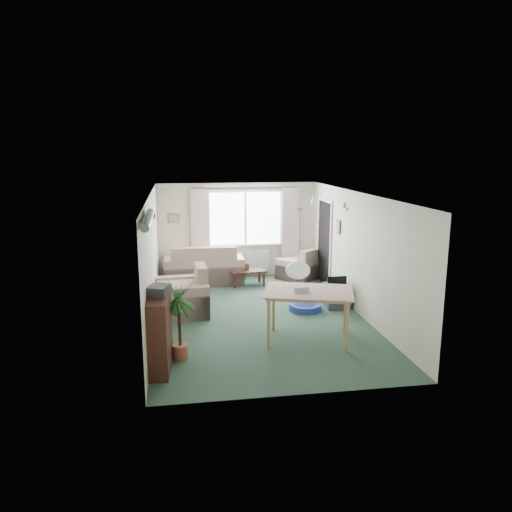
{
  "coord_description": "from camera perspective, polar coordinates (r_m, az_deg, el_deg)",
  "views": [
    {
      "loc": [
        -1.54,
        -9.21,
        3.21
      ],
      "look_at": [
        0.0,
        0.3,
        1.15
      ],
      "focal_mm": 35.0,
      "sensor_mm": 36.0,
      "label": 1
    }
  ],
  "objects": [
    {
      "name": "hifi_box",
      "position": [
        7.45,
        -11.04,
        -3.85
      ],
      "size": [
        0.38,
        0.42,
        0.14
      ],
      "primitive_type": "cube",
      "rotation": [
        0.0,
        0.0,
        -0.33
      ],
      "color": "#303035",
      "rests_on": "bookshelf"
    },
    {
      "name": "armchair_left",
      "position": [
        10.0,
        -8.64,
        -3.88
      ],
      "size": [
        1.1,
        1.15,
        0.97
      ],
      "primitive_type": "cube",
      "rotation": [
        0.0,
        0.0,
        -1.51
      ],
      "color": "beige",
      "rests_on": "ground"
    },
    {
      "name": "ground",
      "position": [
        9.87,
        0.28,
        -6.9
      ],
      "size": [
        6.5,
        6.5,
        0.0
      ],
      "primitive_type": "plane",
      "color": "#294536"
    },
    {
      "name": "curtain_left",
      "position": [
        12.5,
        -6.39,
        3.07
      ],
      "size": [
        0.45,
        0.08,
        2.0
      ],
      "primitive_type": "cube",
      "color": "beige"
    },
    {
      "name": "tv_cube",
      "position": [
        10.51,
        9.18,
        -4.51
      ],
      "size": [
        0.49,
        0.54,
        0.48
      ],
      "primitive_type": "cube",
      "rotation": [
        0.0,
        0.0,
        -0.03
      ],
      "color": "#353539",
      "rests_on": "ground"
    },
    {
      "name": "curtain_rod",
      "position": [
        12.52,
        -1.2,
        7.76
      ],
      "size": [
        2.6,
        0.03,
        0.03
      ],
      "primitive_type": "cube",
      "color": "black"
    },
    {
      "name": "photo_frame",
      "position": [
        11.98,
        -1.07,
        -1.24
      ],
      "size": [
        0.12,
        0.05,
        0.16
      ],
      "primitive_type": "cube",
      "rotation": [
        0.0,
        0.0,
        -0.3
      ],
      "color": "brown",
      "rests_on": "coffee_table"
    },
    {
      "name": "doorway",
      "position": [
        12.14,
        7.84,
        1.47
      ],
      "size": [
        0.03,
        0.95,
        2.0
      ],
      "primitive_type": "cube",
      "color": "black"
    },
    {
      "name": "radiator",
      "position": [
        12.83,
        -1.18,
        -0.58
      ],
      "size": [
        1.2,
        0.1,
        0.55
      ],
      "primitive_type": "cube",
      "color": "white"
    },
    {
      "name": "dining_table",
      "position": [
        8.61,
        6.01,
        -6.84
      ],
      "size": [
        1.58,
        1.28,
        0.86
      ],
      "primitive_type": "cube",
      "rotation": [
        0.0,
        0.0,
        -0.3
      ],
      "color": "#A07956",
      "rests_on": "ground"
    },
    {
      "name": "wall_picture_right",
      "position": [
        11.11,
        9.39,
        3.32
      ],
      "size": [
        0.03,
        0.24,
        0.3
      ],
      "primitive_type": "cube",
      "color": "brown"
    },
    {
      "name": "pet_bed",
      "position": [
        10.27,
        5.63,
        -5.82
      ],
      "size": [
        0.86,
        0.86,
        0.13
      ],
      "primitive_type": "cylinder",
      "rotation": [
        0.0,
        0.0,
        0.37
      ],
      "color": "navy",
      "rests_on": "ground"
    },
    {
      "name": "houseplant",
      "position": [
        7.85,
        -8.74,
        -7.39
      ],
      "size": [
        0.54,
        0.54,
        1.23
      ],
      "primitive_type": "cylinder",
      "rotation": [
        0.0,
        0.0,
        -0.03
      ],
      "color": "#205F21",
      "rests_on": "ground"
    },
    {
      "name": "gift_box",
      "position": [
        8.38,
        5.16,
        -3.84
      ],
      "size": [
        0.26,
        0.19,
        0.12
      ],
      "primitive_type": "cube",
      "rotation": [
        0.0,
        0.0,
        -0.06
      ],
      "color": "silver",
      "rests_on": "dining_table"
    },
    {
      "name": "sofa",
      "position": [
        12.28,
        -5.99,
        -0.84
      ],
      "size": [
        1.93,
        1.06,
        0.96
      ],
      "primitive_type": "cube",
      "rotation": [
        0.0,
        0.0,
        3.12
      ],
      "color": "beige",
      "rests_on": "ground"
    },
    {
      "name": "bauble_cluster_b",
      "position": [
        9.5,
        10.21,
        5.9
      ],
      "size": [
        0.2,
        0.2,
        0.2
      ],
      "primitive_type": "sphere",
      "color": "silver"
    },
    {
      "name": "curtain_right",
      "position": [
        12.82,
        3.94,
        3.34
      ],
      "size": [
        0.45,
        0.08,
        2.0
      ],
      "primitive_type": "cube",
      "color": "beige"
    },
    {
      "name": "bookshelf",
      "position": [
        7.55,
        -11.01,
        -8.71
      ],
      "size": [
        0.38,
        0.94,
        1.13
      ],
      "primitive_type": "cube",
      "rotation": [
        0.0,
        0.0,
        -0.08
      ],
      "color": "black",
      "rests_on": "ground"
    },
    {
      "name": "bauble_cluster_a",
      "position": [
        10.55,
        6.51,
        6.61
      ],
      "size": [
        0.2,
        0.2,
        0.2
      ],
      "primitive_type": "sphere",
      "color": "silver"
    },
    {
      "name": "wall_picture_back",
      "position": [
        12.55,
        -9.42,
        4.31
      ],
      "size": [
        0.28,
        0.03,
        0.22
      ],
      "primitive_type": "cube",
      "color": "brown"
    },
    {
      "name": "armchair_corner",
      "position": [
        12.63,
        4.85,
        -0.88
      ],
      "size": [
        1.19,
        1.19,
        0.78
      ],
      "primitive_type": "cube",
      "rotation": [
        0.0,
        0.0,
        3.83
      ],
      "color": "#C7B896",
      "rests_on": "ground"
    },
    {
      "name": "window",
      "position": [
        12.68,
        -1.23,
        4.32
      ],
      "size": [
        1.8,
        0.03,
        1.3
      ],
      "primitive_type": "cube",
      "color": "white"
    },
    {
      "name": "tinsel_garland",
      "position": [
        6.98,
        -12.27,
        4.13
      ],
      "size": [
        1.6,
        1.6,
        0.12
      ],
      "primitive_type": "cylinder",
      "color": "#196626"
    },
    {
      "name": "pendant_lamp",
      "position": [
        7.33,
        4.8,
        -1.63
      ],
      "size": [
        0.36,
        0.36,
        0.36
      ],
      "primitive_type": "sphere",
      "color": "white"
    },
    {
      "name": "coffee_table",
      "position": [
        12.04,
        -1.03,
        -2.48
      ],
      "size": [
        0.88,
        0.56,
        0.37
      ],
      "primitive_type": "cube",
      "rotation": [
        0.0,
        0.0,
        0.13
      ],
      "color": "black",
      "rests_on": "ground"
    }
  ]
}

